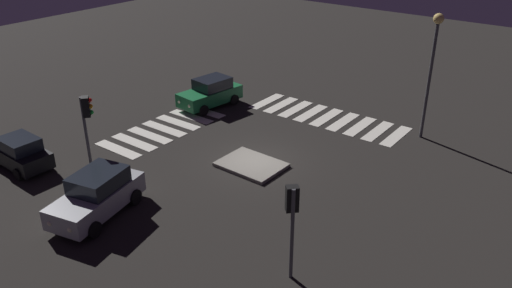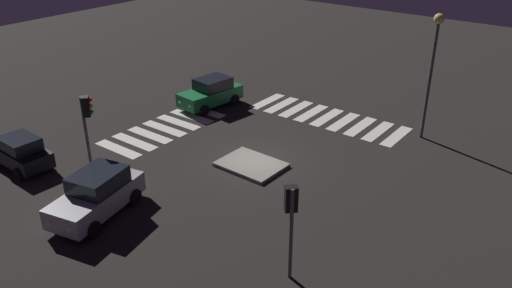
{
  "view_description": "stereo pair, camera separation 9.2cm",
  "coord_description": "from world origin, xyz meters",
  "px_view_note": "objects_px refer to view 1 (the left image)",
  "views": [
    {
      "loc": [
        -14.29,
        18.95,
        12.54
      ],
      "look_at": [
        0.0,
        0.0,
        1.0
      ],
      "focal_mm": 36.11,
      "sensor_mm": 36.0,
      "label": 1
    },
    {
      "loc": [
        -14.36,
        18.89,
        12.54
      ],
      "look_at": [
        0.0,
        0.0,
        1.0
      ],
      "focal_mm": 36.11,
      "sensor_mm": 36.0,
      "label": 2
    }
  ],
  "objects_px": {
    "car_black": "(20,152)",
    "traffic_light_west": "(292,209)",
    "car_green": "(210,93)",
    "traffic_light_north": "(87,117)",
    "car_silver": "(97,195)",
    "traffic_island": "(251,165)",
    "street_lamp": "(433,54)"
  },
  "relations": [
    {
      "from": "traffic_island",
      "to": "traffic_light_north",
      "type": "xyz_separation_m",
      "value": [
        5.44,
        5.48,
        3.1
      ]
    },
    {
      "from": "traffic_light_north",
      "to": "street_lamp",
      "type": "relative_size",
      "value": 0.6
    },
    {
      "from": "traffic_island",
      "to": "traffic_light_west",
      "type": "xyz_separation_m",
      "value": [
        -6.18,
        5.74,
        2.72
      ]
    },
    {
      "from": "car_silver",
      "to": "traffic_light_north",
      "type": "xyz_separation_m",
      "value": [
        2.8,
        -1.94,
        2.23
      ]
    },
    {
      "from": "car_green",
      "to": "car_silver",
      "type": "xyz_separation_m",
      "value": [
        -4.58,
        12.46,
        0.04
      ]
    },
    {
      "from": "car_green",
      "to": "street_lamp",
      "type": "distance_m",
      "value": 13.89
    },
    {
      "from": "car_silver",
      "to": "traffic_light_west",
      "type": "bearing_deg",
      "value": 88.21
    },
    {
      "from": "car_black",
      "to": "car_silver",
      "type": "bearing_deg",
      "value": 178.91
    },
    {
      "from": "car_green",
      "to": "traffic_light_north",
      "type": "relative_size",
      "value": 1.06
    },
    {
      "from": "traffic_island",
      "to": "traffic_light_west",
      "type": "height_order",
      "value": "traffic_light_west"
    },
    {
      "from": "traffic_light_north",
      "to": "car_silver",
      "type": "bearing_deg",
      "value": -83.53
    },
    {
      "from": "car_black",
      "to": "traffic_light_west",
      "type": "relative_size",
      "value": 1.05
    },
    {
      "from": "car_silver",
      "to": "street_lamp",
      "type": "height_order",
      "value": "street_lamp"
    },
    {
      "from": "traffic_light_west",
      "to": "street_lamp",
      "type": "distance_m",
      "value": 14.57
    },
    {
      "from": "traffic_light_north",
      "to": "street_lamp",
      "type": "distance_m",
      "value": 18.02
    },
    {
      "from": "car_black",
      "to": "traffic_island",
      "type": "bearing_deg",
      "value": -140.92
    },
    {
      "from": "car_silver",
      "to": "traffic_light_west",
      "type": "xyz_separation_m",
      "value": [
        -8.81,
        -1.68,
        1.85
      ]
    },
    {
      "from": "car_black",
      "to": "traffic_light_west",
      "type": "bearing_deg",
      "value": -173.24
    },
    {
      "from": "traffic_light_north",
      "to": "traffic_island",
      "type": "bearing_deg",
      "value": -3.69
    },
    {
      "from": "car_black",
      "to": "street_lamp",
      "type": "bearing_deg",
      "value": -131.59
    },
    {
      "from": "car_green",
      "to": "street_lamp",
      "type": "height_order",
      "value": "street_lamp"
    },
    {
      "from": "traffic_light_west",
      "to": "street_lamp",
      "type": "xyz_separation_m",
      "value": [
        0.58,
        -14.41,
        2.04
      ]
    },
    {
      "from": "street_lamp",
      "to": "traffic_island",
      "type": "bearing_deg",
      "value": 57.18
    },
    {
      "from": "car_silver",
      "to": "traffic_light_west",
      "type": "height_order",
      "value": "traffic_light_west"
    },
    {
      "from": "car_green",
      "to": "traffic_light_north",
      "type": "xyz_separation_m",
      "value": [
        -1.78,
        10.52,
        2.27
      ]
    },
    {
      "from": "car_black",
      "to": "traffic_light_north",
      "type": "bearing_deg",
      "value": -155.76
    },
    {
      "from": "traffic_island",
      "to": "car_silver",
      "type": "relative_size",
      "value": 0.69
    },
    {
      "from": "traffic_island",
      "to": "car_black",
      "type": "relative_size",
      "value": 0.83
    },
    {
      "from": "car_silver",
      "to": "street_lamp",
      "type": "relative_size",
      "value": 0.67
    },
    {
      "from": "traffic_light_north",
      "to": "street_lamp",
      "type": "height_order",
      "value": "street_lamp"
    },
    {
      "from": "traffic_island",
      "to": "street_lamp",
      "type": "height_order",
      "value": "street_lamp"
    },
    {
      "from": "traffic_light_west",
      "to": "traffic_light_north",
      "type": "distance_m",
      "value": 11.62
    }
  ]
}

